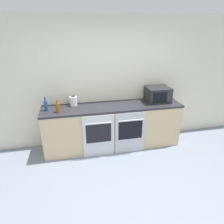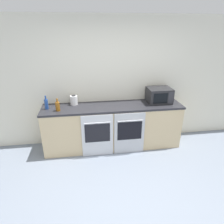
# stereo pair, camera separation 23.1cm
# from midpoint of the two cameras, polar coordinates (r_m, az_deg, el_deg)

# --- Properties ---
(ground_plane) EXTENTS (16.00, 16.00, 0.00)m
(ground_plane) POSITION_cam_midpoint_polar(r_m,az_deg,el_deg) (3.19, 4.53, -24.62)
(ground_plane) COLOR gray
(wall_back) EXTENTS (10.00, 0.06, 2.60)m
(wall_back) POSITION_cam_midpoint_polar(r_m,az_deg,el_deg) (4.17, -2.35, 8.34)
(wall_back) COLOR silver
(wall_back) RESTS_ON ground_plane
(counter_back) EXTENTS (2.79, 0.63, 0.92)m
(counter_back) POSITION_cam_midpoint_polar(r_m,az_deg,el_deg) (4.16, -1.39, -4.06)
(counter_back) COLOR #D1B789
(counter_back) RESTS_ON ground_plane
(oven_left) EXTENTS (0.60, 0.06, 0.87)m
(oven_left) POSITION_cam_midpoint_polar(r_m,az_deg,el_deg) (3.85, -5.56, -6.86)
(oven_left) COLOR silver
(oven_left) RESTS_ON ground_plane
(oven_right) EXTENTS (0.60, 0.06, 0.87)m
(oven_right) POSITION_cam_midpoint_polar(r_m,az_deg,el_deg) (3.95, 3.52, -5.95)
(oven_right) COLOR #B7BABF
(oven_right) RESTS_ON ground_plane
(microwave) EXTENTS (0.48, 0.40, 0.30)m
(microwave) POSITION_cam_midpoint_polar(r_m,az_deg,el_deg) (4.25, 11.44, 4.95)
(microwave) COLOR #232326
(microwave) RESTS_ON counter_back
(bottle_blue) EXTENTS (0.07, 0.07, 0.26)m
(bottle_blue) POSITION_cam_midpoint_polar(r_m,az_deg,el_deg) (3.94, -20.01, 1.79)
(bottle_blue) COLOR #234793
(bottle_blue) RESTS_ON counter_back
(bottle_amber) EXTENTS (0.08, 0.08, 0.24)m
(bottle_amber) POSITION_cam_midpoint_polar(r_m,az_deg,el_deg) (3.80, -16.93, 1.26)
(bottle_amber) COLOR #8C5114
(bottle_amber) RESTS_ON counter_back
(kettle) EXTENTS (0.15, 0.15, 0.20)m
(kettle) POSITION_cam_midpoint_polar(r_m,az_deg,el_deg) (4.05, -12.60, 3.08)
(kettle) COLOR white
(kettle) RESTS_ON counter_back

